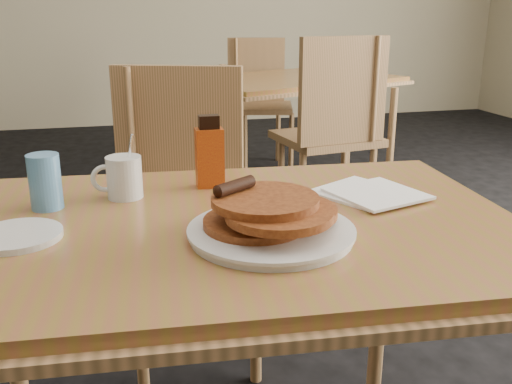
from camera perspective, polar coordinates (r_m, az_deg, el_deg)
main_table at (r=1.14m, az=-2.56°, el=-4.89°), size 1.24×0.89×0.75m
neighbor_table at (r=3.61m, az=3.55°, el=10.77°), size 1.50×1.26×0.75m
chair_main_far at (r=1.90m, az=-7.21°, el=0.36°), size 0.56×0.58×0.97m
chair_neighbor_far at (r=4.32m, az=0.33°, el=10.06°), size 0.52×0.53×0.95m
chair_neighbor_near at (r=2.93m, az=7.80°, el=7.19°), size 0.53×0.53×1.03m
pancake_plate at (r=1.03m, az=1.49°, el=-2.96°), size 0.31×0.31×0.10m
coffee_mug at (r=1.28m, az=-13.15°, el=1.53°), size 0.11×0.08×0.15m
syrup_bottle at (r=1.32m, az=-4.67°, el=3.80°), size 0.06×0.04×0.17m
napkin_stack at (r=1.30m, az=11.24°, el=-0.10°), size 0.25×0.27×0.01m
blue_tumbler at (r=1.25m, az=-20.35°, el=0.97°), size 0.08×0.08×0.12m
side_saucer at (r=1.12m, az=-22.79°, el=-4.07°), size 0.20×0.20×0.01m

